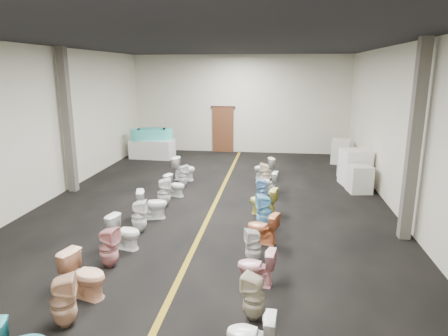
{
  "coord_description": "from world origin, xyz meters",
  "views": [
    {
      "loc": [
        1.74,
        -10.66,
        3.82
      ],
      "look_at": [
        0.18,
        1.0,
        0.92
      ],
      "focal_mm": 32.0,
      "sensor_mm": 36.0,
      "label": 1
    }
  ],
  "objects_px": {
    "toilet_left_5": "(139,216)",
    "display_table": "(152,149)",
    "bathtub": "(152,134)",
    "appliance_crate_b": "(355,167)",
    "toilet_left_8": "(175,185)",
    "appliance_crate_a": "(360,179)",
    "toilet_right_4": "(253,246)",
    "toilet_left_1": "(63,301)",
    "toilet_right_3": "(256,267)",
    "toilet_right_5": "(262,228)",
    "toilet_left_9": "(183,176)",
    "toilet_right_2": "(254,297)",
    "appliance_crate_d": "(341,151)",
    "toilet_left_4": "(125,232)",
    "toilet_right_8": "(262,191)",
    "toilet_left_6": "(152,204)",
    "toilet_right_11": "(264,168)",
    "toilet_right_1": "(251,335)",
    "toilet_right_7": "(263,201)",
    "toilet_left_7": "(164,192)",
    "toilet_left_10": "(184,169)",
    "appliance_crate_c": "(348,163)",
    "toilet_right_9": "(266,182)",
    "toilet_right_6": "(264,211)",
    "toilet_right_10": "(265,174)",
    "toilet_left_2": "(85,275)",
    "toilet_left_3": "(109,247)"
  },
  "relations": [
    {
      "from": "toilet_left_5",
      "to": "display_table",
      "type": "bearing_deg",
      "value": 7.48
    },
    {
      "from": "bathtub",
      "to": "appliance_crate_b",
      "type": "relative_size",
      "value": 1.51
    },
    {
      "from": "toilet_left_8",
      "to": "toilet_left_5",
      "type": "bearing_deg",
      "value": -164.96
    },
    {
      "from": "appliance_crate_a",
      "to": "toilet_right_4",
      "type": "height_order",
      "value": "appliance_crate_a"
    },
    {
      "from": "toilet_left_1",
      "to": "toilet_right_3",
      "type": "relative_size",
      "value": 1.2
    },
    {
      "from": "toilet_right_5",
      "to": "toilet_left_9",
      "type": "bearing_deg",
      "value": -127.43
    },
    {
      "from": "toilet_left_9",
      "to": "toilet_right_2",
      "type": "height_order",
      "value": "toilet_right_2"
    },
    {
      "from": "appliance_crate_d",
      "to": "toilet_left_8",
      "type": "height_order",
      "value": "appliance_crate_d"
    },
    {
      "from": "bathtub",
      "to": "toilet_right_2",
      "type": "bearing_deg",
      "value": -78.53
    },
    {
      "from": "toilet_left_4",
      "to": "toilet_right_8",
      "type": "xyz_separation_m",
      "value": [
        2.86,
        3.48,
        -0.01
      ]
    },
    {
      "from": "toilet_left_6",
      "to": "toilet_right_11",
      "type": "height_order",
      "value": "toilet_left_6"
    },
    {
      "from": "toilet_left_6",
      "to": "toilet_left_9",
      "type": "height_order",
      "value": "toilet_left_6"
    },
    {
      "from": "appliance_crate_d",
      "to": "toilet_left_1",
      "type": "bearing_deg",
      "value": -116.04
    },
    {
      "from": "toilet_right_1",
      "to": "toilet_right_7",
      "type": "relative_size",
      "value": 0.91
    },
    {
      "from": "toilet_left_9",
      "to": "toilet_right_1",
      "type": "height_order",
      "value": "toilet_left_9"
    },
    {
      "from": "toilet_right_3",
      "to": "toilet_right_4",
      "type": "bearing_deg",
      "value": -164.74
    },
    {
      "from": "appliance_crate_a",
      "to": "toilet_right_5",
      "type": "distance_m",
      "value": 5.19
    },
    {
      "from": "toilet_left_7",
      "to": "toilet_left_10",
      "type": "relative_size",
      "value": 1.02
    },
    {
      "from": "appliance_crate_c",
      "to": "toilet_left_1",
      "type": "relative_size",
      "value": 1.0
    },
    {
      "from": "toilet_right_9",
      "to": "toilet_left_4",
      "type": "bearing_deg",
      "value": -25.17
    },
    {
      "from": "toilet_left_4",
      "to": "toilet_right_3",
      "type": "relative_size",
      "value": 1.06
    },
    {
      "from": "appliance_crate_c",
      "to": "toilet_right_6",
      "type": "bearing_deg",
      "value": -117.48
    },
    {
      "from": "display_table",
      "to": "toilet_left_10",
      "type": "xyz_separation_m",
      "value": [
        2.23,
        -3.39,
        -0.0
      ]
    },
    {
      "from": "toilet_right_5",
      "to": "appliance_crate_a",
      "type": "bearing_deg",
      "value": 164.13
    },
    {
      "from": "display_table",
      "to": "toilet_right_6",
      "type": "height_order",
      "value": "toilet_right_6"
    },
    {
      "from": "toilet_left_1",
      "to": "toilet_right_2",
      "type": "distance_m",
      "value": 2.9
    },
    {
      "from": "appliance_crate_d",
      "to": "toilet_left_5",
      "type": "bearing_deg",
      "value": -125.76
    },
    {
      "from": "toilet_left_6",
      "to": "toilet_right_10",
      "type": "relative_size",
      "value": 1.03
    },
    {
      "from": "toilet_right_1",
      "to": "toilet_right_3",
      "type": "xyz_separation_m",
      "value": [
        -0.03,
        1.91,
        0.01
      ]
    },
    {
      "from": "toilet_left_2",
      "to": "toilet_right_3",
      "type": "bearing_deg",
      "value": -60.22
    },
    {
      "from": "appliance_crate_c",
      "to": "toilet_left_5",
      "type": "bearing_deg",
      "value": -133.07
    },
    {
      "from": "toilet_left_2",
      "to": "toilet_right_2",
      "type": "relative_size",
      "value": 1.07
    },
    {
      "from": "toilet_right_6",
      "to": "toilet_right_8",
      "type": "height_order",
      "value": "toilet_right_6"
    },
    {
      "from": "display_table",
      "to": "toilet_right_4",
      "type": "height_order",
      "value": "display_table"
    },
    {
      "from": "toilet_left_7",
      "to": "toilet_right_8",
      "type": "relative_size",
      "value": 1.14
    },
    {
      "from": "toilet_left_1",
      "to": "toilet_right_8",
      "type": "xyz_separation_m",
      "value": [
        2.74,
        6.25,
        -0.06
      ]
    },
    {
      "from": "appliance_crate_c",
      "to": "toilet_right_1",
      "type": "bearing_deg",
      "value": -105.92
    },
    {
      "from": "toilet_left_3",
      "to": "toilet_right_9",
      "type": "distance_m",
      "value": 6.08
    },
    {
      "from": "appliance_crate_d",
      "to": "toilet_right_9",
      "type": "xyz_separation_m",
      "value": [
        -2.94,
        -4.61,
        -0.15
      ]
    },
    {
      "from": "toilet_left_6",
      "to": "toilet_right_5",
      "type": "height_order",
      "value": "toilet_left_6"
    },
    {
      "from": "display_table",
      "to": "appliance_crate_a",
      "type": "distance_m",
      "value": 9.08
    },
    {
      "from": "toilet_left_5",
      "to": "appliance_crate_d",
      "type": "bearing_deg",
      "value": -43.67
    },
    {
      "from": "appliance_crate_c",
      "to": "appliance_crate_d",
      "type": "distance_m",
      "value": 1.88
    },
    {
      "from": "toilet_left_4",
      "to": "toilet_left_7",
      "type": "xyz_separation_m",
      "value": [
        0.08,
        2.78,
        0.04
      ]
    },
    {
      "from": "toilet_right_2",
      "to": "toilet_right_4",
      "type": "distance_m",
      "value": 1.89
    },
    {
      "from": "toilet_right_9",
      "to": "appliance_crate_b",
      "type": "bearing_deg",
      "value": 123.51
    },
    {
      "from": "toilet_left_2",
      "to": "toilet_right_6",
      "type": "xyz_separation_m",
      "value": [
        2.94,
        3.53,
        0.02
      ]
    },
    {
      "from": "toilet_left_5",
      "to": "appliance_crate_c",
      "type": "bearing_deg",
      "value": -50.98
    },
    {
      "from": "bathtub",
      "to": "toilet_left_3",
      "type": "relative_size",
      "value": 2.21
    },
    {
      "from": "appliance_crate_c",
      "to": "toilet_right_8",
      "type": "bearing_deg",
      "value": -129.37
    }
  ]
}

